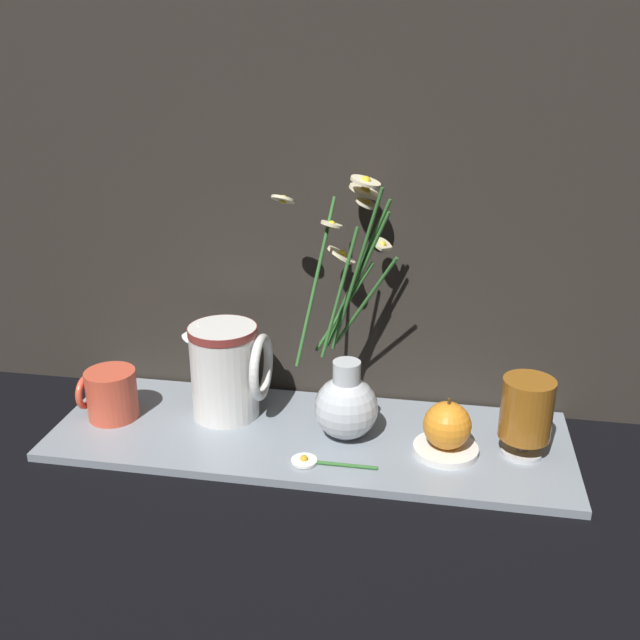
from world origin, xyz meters
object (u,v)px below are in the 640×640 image
Objects in this scene: vase_with_flowers at (347,388)px; tea_glass at (526,411)px; ceramic_pitcher at (227,368)px; orange_fruit at (447,425)px; yellow_mug at (110,394)px.

tea_glass is at bearing -3.66° from vase_with_flowers.
ceramic_pitcher is (-0.18, 0.02, 0.01)m from vase_with_flowers.
orange_fruit is at bearing -9.38° from ceramic_pitcher.
orange_fruit is (0.50, -0.02, 0.01)m from yellow_mug.
vase_with_flowers is at bearing 2.42° from yellow_mug.
orange_fruit reaches higher than yellow_mug.
vase_with_flowers is 4.90× the size of orange_fruit.
vase_with_flowers reaches higher than ceramic_pitcher.
vase_with_flowers is 3.20× the size of tea_glass.
ceramic_pitcher is at bearing 170.62° from orange_fruit.
orange_fruit is (0.33, -0.05, -0.04)m from ceramic_pitcher.
ceramic_pitcher reaches higher than orange_fruit.
vase_with_flowers is at bearing 167.96° from orange_fruit.
orange_fruit is (0.14, -0.03, -0.03)m from vase_with_flowers.
ceramic_pitcher reaches higher than yellow_mug.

